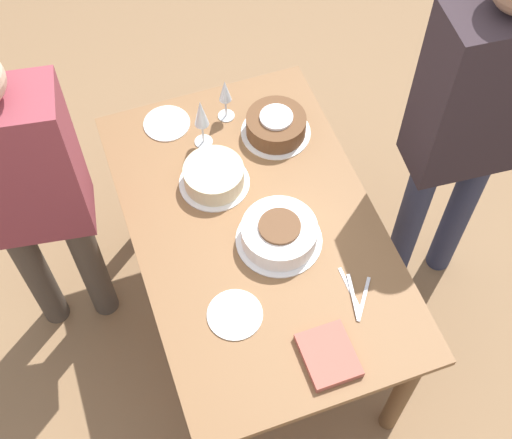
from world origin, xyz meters
TOP-DOWN VIEW (x-y plane):
  - ground_plane at (0.00, 0.00)m, footprint 12.00×12.00m
  - dining_table at (0.00, 0.00)m, footprint 1.38×0.86m
  - cake_center_white at (-0.08, -0.06)m, footprint 0.31×0.31m
  - cake_front_chocolate at (0.38, -0.22)m, footprint 0.27×0.27m
  - cake_back_decorated at (0.23, 0.08)m, footprint 0.26×0.26m
  - wine_glass_near at (0.43, 0.06)m, footprint 0.07×0.07m
  - wine_glass_far at (0.53, -0.06)m, footprint 0.07×0.07m
  - dessert_plate_left at (-0.30, 0.18)m, footprint 0.19×0.19m
  - dessert_plate_right at (0.57, 0.17)m, footprint 0.18×0.18m
  - fork_pile at (-0.37, -0.22)m, footprint 0.21×0.11m
  - napkin_stack at (-0.54, -0.05)m, footprint 0.20×0.16m
  - person_cutting at (0.01, -0.80)m, footprint 0.25×0.42m
  - person_watching at (0.31, 0.72)m, footprint 0.28×0.43m

SIDE VIEW (x-z plane):
  - ground_plane at x=0.00m, z-range 0.00..0.00m
  - dining_table at x=0.00m, z-range 0.26..1.04m
  - dessert_plate_left at x=-0.30m, z-range 0.78..0.78m
  - dessert_plate_right at x=0.57m, z-range 0.78..0.78m
  - fork_pile at x=-0.37m, z-range 0.78..0.79m
  - napkin_stack at x=-0.54m, z-range 0.78..0.81m
  - cake_back_decorated at x=0.23m, z-range 0.78..0.86m
  - cake_center_white at x=-0.08m, z-range 0.77..0.87m
  - cake_front_chocolate at x=0.38m, z-range 0.77..0.87m
  - wine_glass_far at x=0.53m, z-range 0.81..1.01m
  - person_watching at x=0.31m, z-range 0.16..1.71m
  - wine_glass_near at x=0.43m, z-range 0.82..1.05m
  - person_cutting at x=0.01m, z-range 0.18..1.89m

